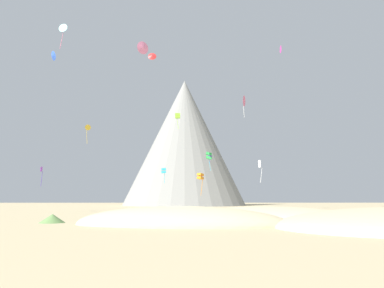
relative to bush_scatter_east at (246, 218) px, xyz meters
The scene contains 23 objects.
ground_plane 8.17m from the bush_scatter_east, 152.03° to the right, with size 400.00×400.00×0.00m, color #C6B284.
dune_foreground_right 9.28m from the bush_scatter_east, 59.42° to the left, with size 24.38×16.02×3.03m, color beige.
dune_midground 18.25m from the bush_scatter_east, 36.07° to the left, with size 26.15×12.52×1.90m, color #C6B284.
dune_back_low 8.89m from the bush_scatter_east, 144.24° to the right, with size 21.04×8.50×3.65m, color #CCBA8E.
bush_scatter_east is the anchor object (origin of this frame).
bush_near_right 17.47m from the bush_scatter_east, 165.26° to the left, with size 2.74×2.74×0.58m, color #477238.
bush_far_right 20.83m from the bush_scatter_east, behind, with size 2.67×2.67×0.92m, color #668C4C.
bush_ridge_crest 9.85m from the bush_scatter_east, 49.34° to the left, with size 2.41×2.41×1.05m, color #668C4C.
rock_massif 102.41m from the bush_scatter_east, 94.39° to the left, with size 66.68×66.68×50.06m.
kite_indigo_low 55.92m from the bush_scatter_east, 90.04° to the left, with size 1.09×1.09×2.55m.
kite_lime_mid 40.10m from the bush_scatter_east, 103.83° to the left, with size 1.08×1.09×3.35m.
kite_cyan_low 51.12m from the bush_scatter_east, 103.88° to the left, with size 1.28×1.24×3.81m.
kite_white_low 35.73m from the bush_scatter_east, 75.11° to the left, with size 0.79×0.51×4.69m.
kite_gold_mid 60.51m from the bush_scatter_east, 123.06° to the left, with size 1.51×1.15×4.81m.
kite_blue_high 42.92m from the bush_scatter_east, 149.00° to the left, with size 1.62×1.69×1.60m.
kite_red_high 45.24m from the bush_scatter_east, 114.60° to the left, with size 1.76×0.88×1.75m.
kite_teal_high 49.06m from the bush_scatter_east, 143.51° to the left, with size 1.67×0.79×4.86m.
kite_rainbow_mid 45.63m from the bush_scatter_east, 80.26° to the left, with size 1.42×2.51×5.04m.
kite_magenta_high 63.27m from the bush_scatter_east, 68.72° to the left, with size 0.31×1.99×1.99m.
kite_green_low 43.05m from the bush_scatter_east, 91.67° to the left, with size 1.54×1.45×4.38m.
kite_orange_low 30.90m from the bush_scatter_east, 97.06° to the left, with size 1.44×1.44×4.36m.
kite_violet_low 45.23m from the bush_scatter_east, 140.17° to the left, with size 0.43×1.20×3.80m.
kite_pink_high 34.96m from the bush_scatter_east, 129.64° to the left, with size 1.96×1.63×2.16m.
Camera 1 is at (0.37, -36.08, 2.50)m, focal length 33.20 mm.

